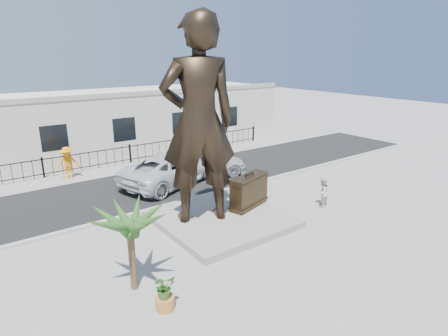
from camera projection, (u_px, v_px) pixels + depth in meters
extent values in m
plane|color=#9E9991|center=(252.00, 231.00, 15.76)|extent=(100.00, 100.00, 0.00)
cube|color=black|center=(164.00, 181.00, 21.92)|extent=(40.00, 7.00, 0.01)
cube|color=#A5A399|center=(195.00, 198.00, 19.21)|extent=(40.00, 0.25, 0.12)
cube|color=#9E9991|center=(136.00, 165.00, 25.00)|extent=(40.00, 2.50, 0.02)
cube|color=gray|center=(222.00, 219.00, 16.59)|extent=(5.20, 5.20, 0.30)
cube|color=black|center=(130.00, 154.00, 25.44)|extent=(22.00, 0.10, 1.20)
cube|color=silver|center=(107.00, 122.00, 28.21)|extent=(28.00, 7.00, 4.40)
imported|color=black|center=(199.00, 122.00, 15.11)|extent=(3.59, 2.95, 8.47)
cube|color=#352716|center=(249.00, 191.00, 17.33)|extent=(2.26, 1.28, 1.52)
imported|color=silver|center=(322.00, 192.00, 18.11)|extent=(0.82, 0.70, 1.46)
imported|color=silver|center=(171.00, 169.00, 21.32)|extent=(6.88, 4.74, 1.75)
imported|color=silver|center=(203.00, 163.00, 22.77)|extent=(5.79, 3.89, 1.56)
imported|color=orange|center=(68.00, 163.00, 22.03)|extent=(1.34, 0.88, 1.94)
cylinder|color=#BD6E32|center=(165.00, 303.00, 10.93)|extent=(0.56, 0.56, 0.40)
imported|color=#346520|center=(164.00, 287.00, 10.77)|extent=(0.70, 0.63, 0.70)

